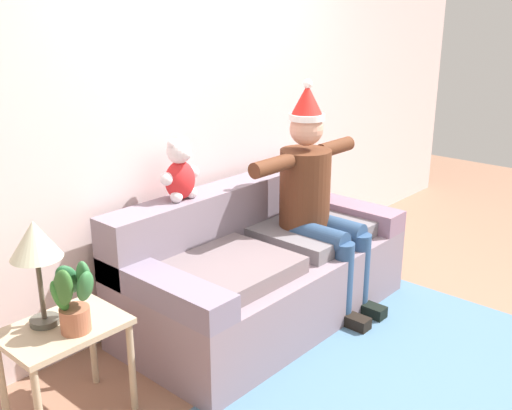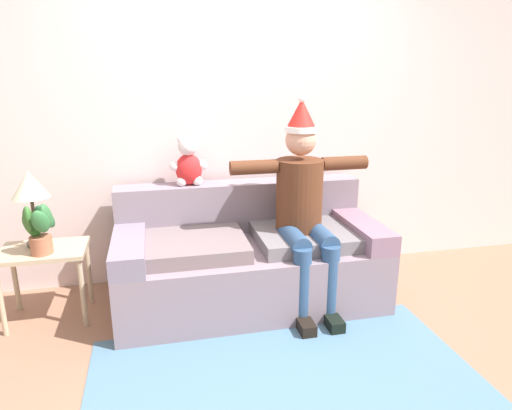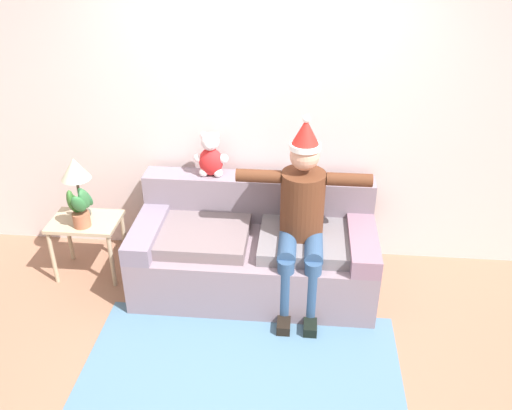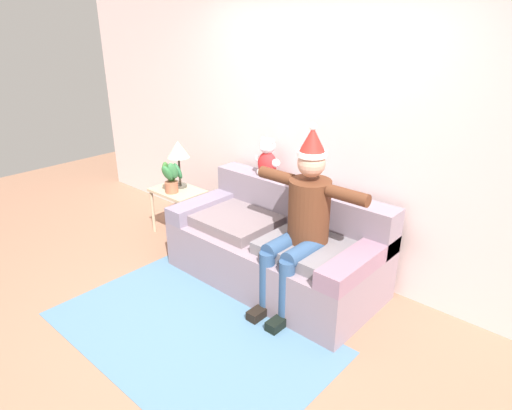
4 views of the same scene
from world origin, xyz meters
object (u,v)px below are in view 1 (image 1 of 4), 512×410
Objects in this scene: table_lamp at (35,245)px; potted_plant at (73,296)px; person_seated at (316,196)px; teddy_bear at (180,172)px; couch at (260,269)px; side_table at (65,342)px.

table_lamp is 0.29m from potted_plant.
person_seated is 4.01× the size of teddy_bear.
person_seated reaches higher than potted_plant.
table_lamp reaches higher than couch.
potted_plant is at bearing 177.45° from person_seated.
potted_plant reaches higher than side_table.
couch is at bearing -37.28° from teddy_bear.
table_lamp is (-0.04, 0.08, 0.49)m from side_table.
side_table is at bearing 174.70° from person_seated.
couch is 0.61m from person_seated.
side_table is 0.50m from table_lamp.
side_table is at bearing -163.88° from teddy_bear.
person_seated is 2.71× the size of side_table.
person_seated is (0.37, -0.17, 0.45)m from couch.
table_lamp is at bearing 172.34° from person_seated.
couch is 1.43m from side_table.
person_seated is 1.78m from potted_plant.
couch is 1.59m from table_lamp.
couch is 5.30× the size of potted_plant.
potted_plant is at bearing -176.50° from couch.
couch reaches higher than side_table.
teddy_bear is (-0.77, 0.47, 0.23)m from person_seated.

